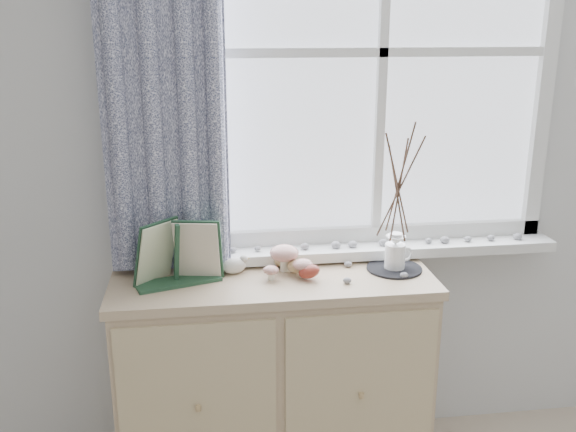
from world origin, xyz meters
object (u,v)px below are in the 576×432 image
object	(u,v)px
sideboard	(274,378)
botanical_book	(177,254)
toadstool_cluster	(287,258)
twig_pitcher	(399,184)

from	to	relation	value
sideboard	botanical_book	size ratio (longest dim) A/B	3.40
toadstool_cluster	twig_pitcher	bearing A→B (deg)	-2.64
botanical_book	toadstool_cluster	bearing A→B (deg)	-7.33
sideboard	botanical_book	bearing A→B (deg)	-173.68
toadstool_cluster	twig_pitcher	xyz separation A→B (m)	(0.41, -0.02, 0.28)
botanical_book	toadstool_cluster	distance (m)	0.42
sideboard	toadstool_cluster	xyz separation A→B (m)	(0.06, 0.03, 0.48)
toadstool_cluster	twig_pitcher	world-z (taller)	twig_pitcher
toadstool_cluster	twig_pitcher	size ratio (longest dim) A/B	0.32
toadstool_cluster	botanical_book	bearing A→B (deg)	-169.92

